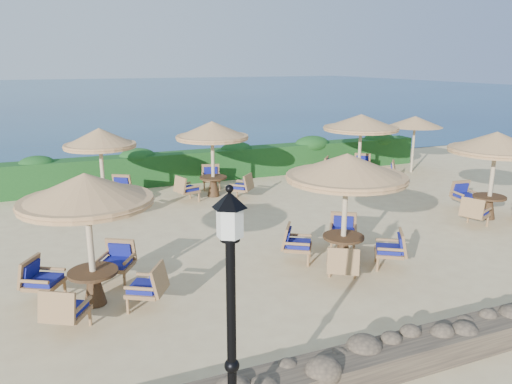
% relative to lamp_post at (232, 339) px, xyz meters
% --- Properties ---
extents(ground, '(120.00, 120.00, 0.00)m').
position_rel_lamp_post_xyz_m(ground, '(4.80, 6.80, -1.55)').
color(ground, beige).
rests_on(ground, ground).
extents(sea, '(160.00, 160.00, 0.00)m').
position_rel_lamp_post_xyz_m(sea, '(4.80, 76.80, -1.55)').
color(sea, navy).
rests_on(sea, ground).
extents(hedge, '(18.00, 0.90, 1.20)m').
position_rel_lamp_post_xyz_m(hedge, '(4.80, 14.00, -0.95)').
color(hedge, '#144017').
rests_on(hedge, ground).
extents(stone_wall, '(15.00, 0.65, 0.44)m').
position_rel_lamp_post_xyz_m(stone_wall, '(4.80, 0.60, -1.33)').
color(stone_wall, brown).
rests_on(stone_wall, ground).
extents(lamp_post, '(0.44, 0.44, 3.31)m').
position_rel_lamp_post_xyz_m(lamp_post, '(0.00, 0.00, 0.00)').
color(lamp_post, black).
rests_on(lamp_post, ground).
extents(extra_parasol, '(2.30, 2.30, 2.41)m').
position_rel_lamp_post_xyz_m(extra_parasol, '(12.60, 12.00, 0.62)').
color(extra_parasol, beige).
rests_on(extra_parasol, ground).
extents(cafe_set_0, '(2.76, 2.76, 2.65)m').
position_rel_lamp_post_xyz_m(cafe_set_0, '(-1.18, 4.66, 0.19)').
color(cafe_set_0, beige).
rests_on(cafe_set_0, ground).
extents(cafe_set_1, '(2.78, 2.78, 2.65)m').
position_rel_lamp_post_xyz_m(cafe_set_1, '(4.40, 4.49, 0.27)').
color(cafe_set_1, beige).
rests_on(cafe_set_1, ground).
extents(cafe_set_2, '(2.78, 2.79, 2.65)m').
position_rel_lamp_post_xyz_m(cafe_set_2, '(10.38, 5.81, 0.34)').
color(cafe_set_2, beige).
rests_on(cafe_set_2, ground).
extents(cafe_set_3, '(2.53, 2.77, 2.65)m').
position_rel_lamp_post_xyz_m(cafe_set_3, '(-0.27, 11.18, 0.19)').
color(cafe_set_3, beige).
rests_on(cafe_set_3, ground).
extents(cafe_set_4, '(2.71, 2.71, 2.65)m').
position_rel_lamp_post_xyz_m(cafe_set_4, '(3.49, 11.51, 0.29)').
color(cafe_set_4, beige).
rests_on(cafe_set_4, ground).
extents(cafe_set_5, '(2.95, 2.95, 2.65)m').
position_rel_lamp_post_xyz_m(cafe_set_5, '(9.55, 11.50, 0.31)').
color(cafe_set_5, beige).
rests_on(cafe_set_5, ground).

